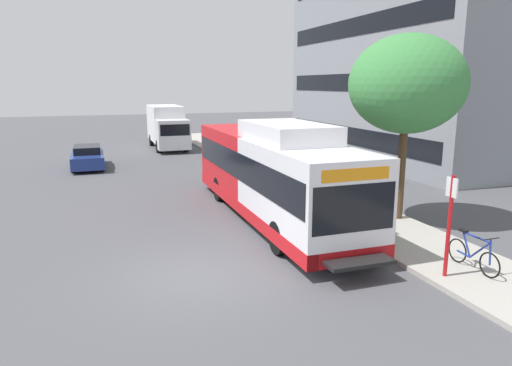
# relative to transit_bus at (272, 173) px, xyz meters

# --- Properties ---
(ground_plane) EXTENTS (120.00, 120.00, 0.00)m
(ground_plane) POSITION_rel_transit_bus_xyz_m (-3.86, 3.71, -1.70)
(ground_plane) COLOR #4C4C51
(sidewalk_curb) EXTENTS (3.00, 56.00, 0.14)m
(sidewalk_curb) POSITION_rel_transit_bus_xyz_m (3.14, 1.71, -1.63)
(sidewalk_curb) COLOR #A8A399
(sidewalk_curb) RESTS_ON ground
(transit_bus) EXTENTS (2.58, 12.25, 3.65)m
(transit_bus) POSITION_rel_transit_bus_xyz_m (0.00, 0.00, 0.00)
(transit_bus) COLOR white
(transit_bus) RESTS_ON ground
(bus_stop_sign_pole) EXTENTS (0.10, 0.36, 2.60)m
(bus_stop_sign_pole) POSITION_rel_transit_bus_xyz_m (2.12, -6.67, -0.05)
(bus_stop_sign_pole) COLOR red
(bus_stop_sign_pole) RESTS_ON sidewalk_curb
(bicycle_parked) EXTENTS (0.52, 1.76, 1.02)m
(bicycle_parked) POSITION_rel_transit_bus_xyz_m (3.09, -6.58, -1.14)
(bicycle_parked) COLOR black
(bicycle_parked) RESTS_ON sidewalk_curb
(street_tree_near_stop) EXTENTS (3.97, 3.97, 6.45)m
(street_tree_near_stop) POSITION_rel_transit_bus_xyz_m (4.20, -1.92, 3.18)
(street_tree_near_stop) COLOR #4C3823
(street_tree_near_stop) RESTS_ON sidewalk_curb
(parked_car_far_lane) EXTENTS (1.80, 4.50, 1.33)m
(parked_car_far_lane) POSITION_rel_transit_bus_xyz_m (-6.50, 13.50, -1.04)
(parked_car_far_lane) COLOR navy
(parked_car_far_lane) RESTS_ON ground
(box_truck_background) EXTENTS (2.32, 7.01, 3.25)m
(box_truck_background) POSITION_rel_transit_bus_xyz_m (-0.66, 20.64, 0.04)
(box_truck_background) COLOR silver
(box_truck_background) RESTS_ON ground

